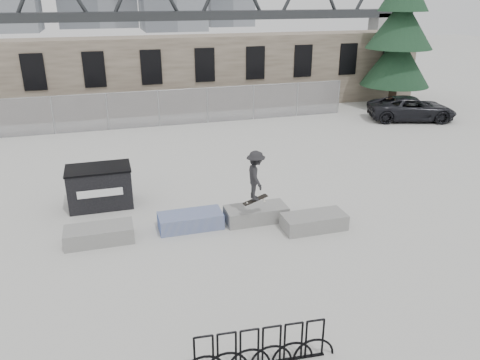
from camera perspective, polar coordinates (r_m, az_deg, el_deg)
name	(u,v)px	position (r m, az deg, el deg)	size (l,w,h in m)	color
ground	(210,225)	(15.13, -3.65, -5.48)	(120.00, 120.00, 0.00)	#B5B5B0
stone_wall	(150,75)	(29.88, -10.95, 12.46)	(36.00, 2.58, 4.50)	#695C4E
chainlink_fence	(159,108)	(26.46, -9.88, 8.65)	(22.06, 0.06, 2.02)	gray
planter_far_left	(99,234)	(14.63, -16.79, -6.28)	(2.00, 0.90, 0.49)	gray
planter_center_left	(190,220)	(14.90, -6.06, -4.86)	(2.00, 0.90, 0.49)	#324A97
planter_center_right	(256,213)	(15.27, 1.96, -4.05)	(2.00, 0.90, 0.49)	gray
planter_offset	(314,221)	(14.94, 9.00, -4.95)	(2.00, 0.90, 0.49)	gray
dumpster	(100,187)	(16.85, -16.71, -0.77)	(2.17, 1.33, 1.42)	black
bike_rack	(260,347)	(9.80, 2.51, -19.71)	(3.13, 0.29, 0.90)	black
spruce_tree	(400,29)	(31.92, 18.97, 17.02)	(4.31, 4.31, 11.50)	#38281E
truss_bridge	(191,15)	(69.39, -6.05, 19.42)	(70.00, 3.00, 9.80)	#2D3033
suv	(412,108)	(29.28, 20.19, 8.20)	(2.28, 4.94, 1.37)	black
skateboarder	(256,176)	(14.12, 1.92, 0.53)	(0.81, 1.04, 1.68)	black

